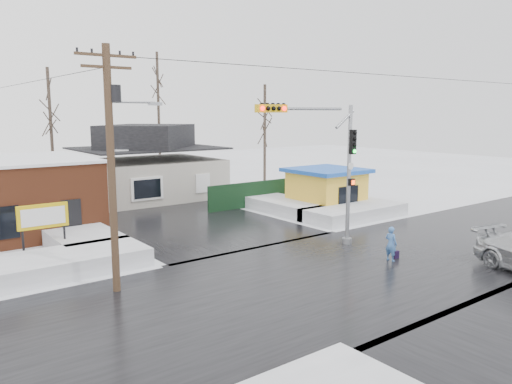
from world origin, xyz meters
TOP-DOWN VIEW (x-y plane):
  - ground at (0.00, 0.00)m, footprint 120.00×120.00m
  - road_ns at (0.00, 0.00)m, footprint 10.00×120.00m
  - road_ew at (0.00, 0.00)m, footprint 120.00×10.00m
  - snowbank_nw at (-9.00, 7.00)m, footprint 7.00×3.00m
  - snowbank_ne at (9.00, 7.00)m, footprint 7.00×3.00m
  - snowbank_nside_w at (-7.00, 12.00)m, footprint 3.00×8.00m
  - snowbank_nside_e at (7.00, 12.00)m, footprint 3.00×8.00m
  - traffic_signal at (2.43, 2.97)m, footprint 6.05×0.68m
  - utility_pole at (-7.93, 3.50)m, footprint 3.15×0.44m
  - marquee_sign at (-9.00, 9.49)m, footprint 2.20×0.21m
  - house at (2.00, 22.00)m, footprint 10.40×8.40m
  - kiosk at (9.50, 9.99)m, footprint 4.60×4.60m
  - fence at (6.50, 14.00)m, footprint 8.00×0.12m
  - tree_far_left at (-4.00, 26.00)m, footprint 3.00×3.00m
  - tree_far_mid at (6.00, 28.00)m, footprint 3.00×3.00m
  - tree_far_right at (12.00, 20.00)m, footprint 3.00×3.00m
  - pedestrian at (3.32, -0.26)m, footprint 0.42×0.60m
  - shopping_bag at (3.82, -0.19)m, footprint 0.29×0.15m

SIDE VIEW (x-z plane):
  - ground at x=0.00m, z-range 0.00..0.00m
  - road_ns at x=0.00m, z-range 0.00..0.02m
  - road_ew at x=0.00m, z-range 0.00..0.02m
  - shopping_bag at x=3.82m, z-range 0.00..0.35m
  - snowbank_nw at x=-9.00m, z-range 0.00..0.80m
  - snowbank_ne at x=9.00m, z-range 0.00..0.80m
  - snowbank_nside_w at x=-7.00m, z-range 0.00..0.80m
  - snowbank_nside_e at x=7.00m, z-range 0.00..0.80m
  - pedestrian at x=3.32m, z-range 0.00..1.57m
  - fence at x=6.50m, z-range 0.00..1.80m
  - kiosk at x=9.50m, z-range 0.03..2.90m
  - marquee_sign at x=-9.00m, z-range 0.65..3.20m
  - house at x=2.00m, z-range -0.26..5.50m
  - traffic_signal at x=2.43m, z-range 1.04..8.04m
  - utility_pole at x=-7.93m, z-range 0.61..9.61m
  - tree_far_right at x=12.00m, z-range 2.66..11.66m
  - tree_far_left at x=-4.00m, z-range 2.95..12.95m
  - tree_far_mid at x=6.00m, z-range 3.54..15.54m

